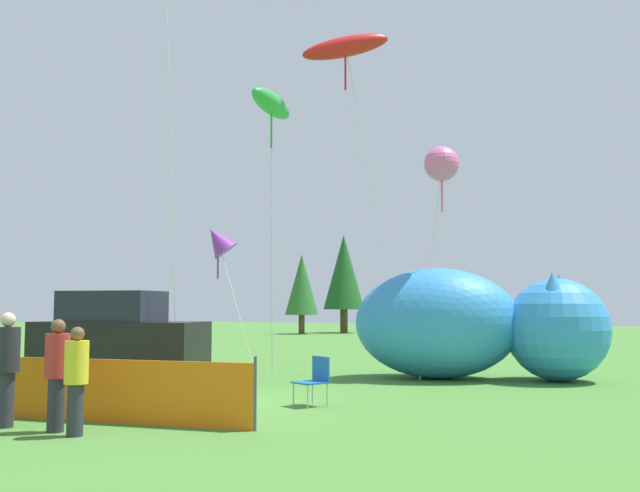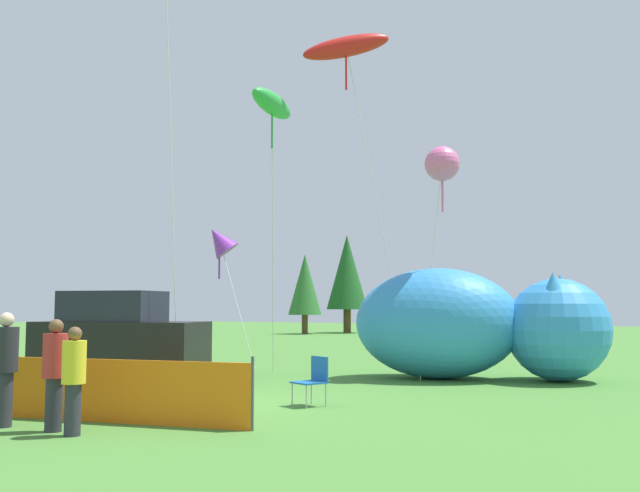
% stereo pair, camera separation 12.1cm
% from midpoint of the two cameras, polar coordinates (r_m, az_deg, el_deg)
% --- Properties ---
extents(ground_plane, '(120.00, 120.00, 0.00)m').
position_cam_midpoint_polar(ground_plane, '(14.53, -9.32, -12.36)').
color(ground_plane, '#477F33').
extents(parked_car, '(4.55, 2.51, 2.30)m').
position_cam_midpoint_polar(parked_car, '(18.91, -16.05, -7.11)').
color(parked_car, black).
rests_on(parked_car, ground).
extents(folding_chair, '(0.73, 0.73, 0.94)m').
position_cam_midpoint_polar(folding_chair, '(14.02, -0.67, -10.46)').
color(folding_chair, '#1959A5').
rests_on(folding_chair, ground).
extents(inflatable_cat, '(6.75, 3.95, 2.92)m').
position_cam_midpoint_polar(inflatable_cat, '(19.25, 11.87, -6.41)').
color(inflatable_cat, '#338CD8').
rests_on(inflatable_cat, ground).
extents(safety_fence, '(6.90, 1.09, 1.14)m').
position_cam_midpoint_polar(safety_fence, '(13.04, -19.97, -10.71)').
color(safety_fence, orange).
rests_on(safety_fence, ground).
extents(spectator_in_green_shirt, '(0.40, 0.40, 1.82)m').
position_cam_midpoint_polar(spectator_in_green_shirt, '(12.60, -24.04, -8.64)').
color(spectator_in_green_shirt, '#2D2D38').
rests_on(spectator_in_green_shirt, ground).
extents(spectator_in_white_shirt, '(0.35, 0.35, 1.61)m').
position_cam_midpoint_polar(spectator_in_white_shirt, '(11.40, -19.21, -9.81)').
color(spectator_in_white_shirt, '#2D2D38').
rests_on(spectator_in_white_shirt, ground).
extents(spectator_in_black_shirt, '(0.37, 0.37, 1.72)m').
position_cam_midpoint_polar(spectator_in_black_shirt, '(11.87, -20.58, -9.28)').
color(spectator_in_black_shirt, '#2D2D38').
rests_on(spectator_in_black_shirt, ground).
extents(kite_purple_delta, '(2.91, 1.86, 4.75)m').
position_cam_midpoint_polar(kite_purple_delta, '(24.07, -8.29, 0.44)').
color(kite_purple_delta, silver).
rests_on(kite_purple_delta, ground).
extents(kite_pink_octopus, '(0.98, 1.05, 6.21)m').
position_cam_midpoint_polar(kite_pink_octopus, '(19.57, 9.52, 6.45)').
color(kite_pink_octopus, silver).
rests_on(kite_pink_octopus, ground).
extents(kite_green_fish, '(0.97, 2.55, 8.09)m').
position_cam_midpoint_polar(kite_green_fish, '(20.96, -4.07, 11.22)').
color(kite_green_fish, silver).
rests_on(kite_green_fish, ground).
extents(kite_red_lizard, '(2.91, 1.91, 10.15)m').
position_cam_midpoint_polar(kite_red_lizard, '(21.82, 1.89, 15.56)').
color(kite_red_lizard, silver).
rests_on(kite_red_lizard, ground).
extents(horizon_tree_west, '(2.92, 2.92, 6.96)m').
position_cam_midpoint_polar(horizon_tree_west, '(50.69, 1.85, -2.12)').
color(horizon_tree_west, brown).
rests_on(horizon_tree_west, ground).
extents(horizon_tree_mid, '(2.28, 2.28, 5.44)m').
position_cam_midpoint_polar(horizon_tree_mid, '(48.68, -1.55, -3.11)').
color(horizon_tree_mid, brown).
rests_on(horizon_tree_mid, ground).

